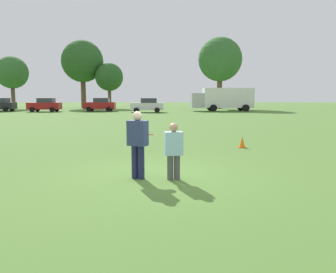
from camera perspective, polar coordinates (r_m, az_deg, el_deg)
ground_plane at (r=9.13m, az=-1.90°, el=-6.78°), size 187.88×187.88×0.00m
player_thrower at (r=8.68m, az=-5.25°, el=-0.78°), size 0.58×0.48×1.78m
player_defender at (r=8.56m, az=0.99°, el=-2.08°), size 0.49×0.32×1.49m
frisbee at (r=8.85m, az=-3.35°, el=0.32°), size 0.27×0.27×0.07m
traffic_cone at (r=14.27m, az=12.68°, el=-0.96°), size 0.32×0.32×0.48m
parked_car_mid_left at (r=47.19m, az=-20.47°, el=5.14°), size 4.25×2.31×1.82m
parked_car_center at (r=46.38m, az=-11.61°, el=5.42°), size 4.25×2.31×1.82m
parked_car_mid_right at (r=42.70m, az=-3.58°, el=5.41°), size 4.25×2.31×1.82m
box_truck at (r=46.74m, az=9.51°, el=6.49°), size 8.56×3.17×3.18m
tree_west_maple at (r=60.47m, az=-25.34°, el=9.92°), size 5.23×5.23×8.49m
tree_center_elm at (r=59.04m, az=-14.54°, el=12.40°), size 7.02×7.02×11.40m
tree_east_birch at (r=56.77m, az=-10.11°, el=10.04°), size 4.64×4.64×7.53m
tree_east_oak at (r=55.62m, az=8.97°, el=12.96°), size 7.09×7.09×11.52m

